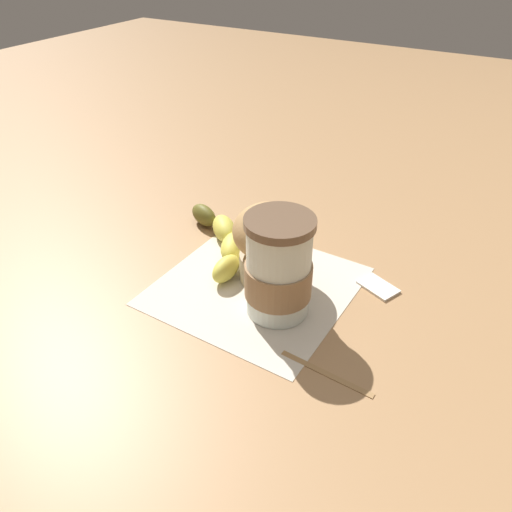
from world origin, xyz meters
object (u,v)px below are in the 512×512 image
(coffee_cup, at_px, (279,270))
(banana, at_px, (222,238))
(sugar_packet, at_px, (378,286))
(muffin, at_px, (269,241))

(coffee_cup, xyz_separation_m, banana, (0.13, -0.08, -0.04))
(coffee_cup, distance_m, sugar_packet, 0.15)
(coffee_cup, xyz_separation_m, sugar_packet, (-0.09, -0.11, -0.06))
(muffin, bearing_deg, coffee_cup, 128.63)
(sugar_packet, bearing_deg, muffin, 22.29)
(coffee_cup, bearing_deg, muffin, -51.37)
(sugar_packet, bearing_deg, banana, 6.37)
(banana, bearing_deg, coffee_cup, 149.14)
(muffin, relative_size, sugar_packet, 2.17)
(coffee_cup, relative_size, sugar_packet, 2.59)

